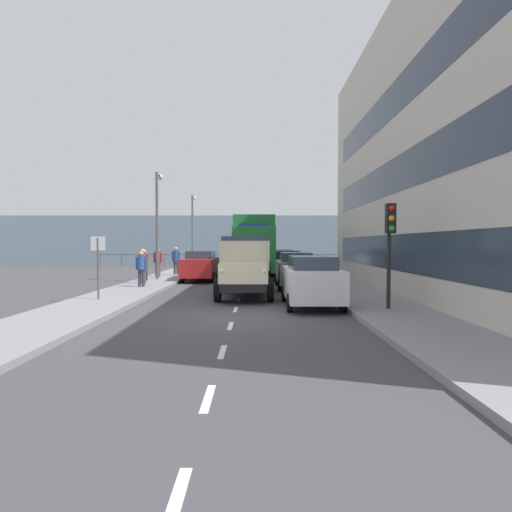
{
  "coord_description": "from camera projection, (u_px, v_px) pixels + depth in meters",
  "views": [
    {
      "loc": [
        -0.66,
        12.64,
        2.14
      ],
      "look_at": [
        -0.67,
        -11.48,
        1.46
      ],
      "focal_mm": 30.63,
      "sensor_mm": 36.0,
      "label": 1
    }
  ],
  "objects": [
    {
      "name": "street_sign",
      "position": [
        98.0,
        256.0,
        15.6
      ],
      "size": [
        0.5,
        0.07,
        2.25
      ],
      "color": "#4C4C4C",
      "rests_on": "sidewalk_right"
    },
    {
      "name": "traffic_light_near",
      "position": [
        390.0,
        233.0,
        13.2
      ],
      "size": [
        0.28,
        0.41,
        3.2
      ],
      "color": "black",
      "rests_on": "sidewalk_left"
    },
    {
      "name": "pedestrian_near_railing",
      "position": [
        144.0,
        262.0,
        23.57
      ],
      "size": [
        0.53,
        0.34,
        1.67
      ],
      "color": "black",
      "rests_on": "sidewalk_right"
    },
    {
      "name": "car_grey_kerbside_1",
      "position": [
        295.0,
        270.0,
        20.96
      ],
      "size": [
        1.78,
        4.21,
        1.72
      ],
      "color": "slate",
      "rests_on": "ground_plane"
    },
    {
      "name": "pedestrian_with_bag",
      "position": [
        143.0,
        263.0,
        21.79
      ],
      "size": [
        0.53,
        0.34,
        1.73
      ],
      "color": "#4C473D",
      "rests_on": "sidewalk_right"
    },
    {
      "name": "pedestrian_couple_b",
      "position": [
        158.0,
        260.0,
        26.37
      ],
      "size": [
        0.53,
        0.34,
        1.74
      ],
      "color": "#4C473D",
      "rests_on": "sidewalk_right"
    },
    {
      "name": "building_terrace",
      "position": [
        491.0,
        147.0,
        17.03
      ],
      "size": [
        7.59,
        23.53,
        11.88
      ],
      "color": "beige",
      "rests_on": "ground_plane"
    },
    {
      "name": "car_white_kerbside_near",
      "position": [
        311.0,
        280.0,
        14.86
      ],
      "size": [
        1.83,
        4.31,
        1.72
      ],
      "color": "white",
      "rests_on": "ground_plane"
    },
    {
      "name": "lorry_cargo_green",
      "position": [
        254.0,
        245.0,
        27.58
      ],
      "size": [
        2.58,
        8.2,
        3.87
      ],
      "color": "#1E7033",
      "rests_on": "ground_plane"
    },
    {
      "name": "sea_horizon",
      "position": [
        249.0,
        240.0,
        44.6
      ],
      "size": [
        80.0,
        0.8,
        5.0
      ],
      "primitive_type": "cube",
      "color": "gray",
      "rests_on": "ground_plane"
    },
    {
      "name": "pedestrian_by_lamp",
      "position": [
        141.0,
        266.0,
        20.19
      ],
      "size": [
        0.53,
        0.34,
        1.64
      ],
      "color": "#383342",
      "rests_on": "sidewalk_right"
    },
    {
      "name": "truck_vintage_cream",
      "position": [
        245.0,
        268.0,
        17.32
      ],
      "size": [
        2.17,
        5.64,
        2.43
      ],
      "color": "black",
      "rests_on": "ground_plane"
    },
    {
      "name": "road_centreline_markings",
      "position": [
        242.0,
        288.0,
        20.82
      ],
      "size": [
        0.12,
        36.09,
        0.01
      ],
      "color": "silver",
      "rests_on": "ground_plane"
    },
    {
      "name": "ground_plane",
      "position": [
        243.0,
        287.0,
        21.64
      ],
      "size": [
        80.0,
        80.0,
        0.0
      ],
      "primitive_type": "plane",
      "color": "#423F44"
    },
    {
      "name": "car_silver_kerbside_3",
      "position": [
        281.0,
        261.0,
        32.01
      ],
      "size": [
        1.81,
        3.8,
        1.72
      ],
      "color": "#B7BABF",
      "rests_on": "ground_plane"
    },
    {
      "name": "car_navy_kerbside_2",
      "position": [
        287.0,
        264.0,
        26.65
      ],
      "size": [
        1.79,
        4.33,
        1.72
      ],
      "color": "navy",
      "rests_on": "ground_plane"
    },
    {
      "name": "seawall_railing",
      "position": [
        249.0,
        257.0,
        41.05
      ],
      "size": [
        28.08,
        0.08,
        1.2
      ],
      "color": "#4C5156",
      "rests_on": "ground_plane"
    },
    {
      "name": "sidewalk_right",
      "position": [
        146.0,
        285.0,
        21.63
      ],
      "size": [
        2.58,
        40.09,
        0.15
      ],
      "primitive_type": "cube",
      "color": "gray",
      "rests_on": "ground_plane"
    },
    {
      "name": "lamp_post_promenade",
      "position": [
        158.0,
        215.0,
        24.64
      ],
      "size": [
        0.32,
        1.14,
        6.02
      ],
      "color": "#59595B",
      "rests_on": "sidewalk_right"
    },
    {
      "name": "sidewalk_left",
      "position": [
        339.0,
        285.0,
        21.63
      ],
      "size": [
        2.58,
        40.09,
        0.15
      ],
      "primitive_type": "cube",
      "color": "gray",
      "rests_on": "ground_plane"
    },
    {
      "name": "pedestrian_couple_a",
      "position": [
        176.0,
        258.0,
        28.24
      ],
      "size": [
        0.53,
        0.34,
        1.79
      ],
      "color": "#383342",
      "rests_on": "sidewalk_right"
    },
    {
      "name": "lamp_post_far",
      "position": [
        193.0,
        224.0,
        36.68
      ],
      "size": [
        0.32,
        1.14,
        6.08
      ],
      "color": "#59595B",
      "rests_on": "sidewalk_right"
    },
    {
      "name": "car_red_oppositeside_0",
      "position": [
        201.0,
        265.0,
        25.29
      ],
      "size": [
        1.84,
        4.7,
        1.72
      ],
      "color": "#B21E1E",
      "rests_on": "ground_plane"
    }
  ]
}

